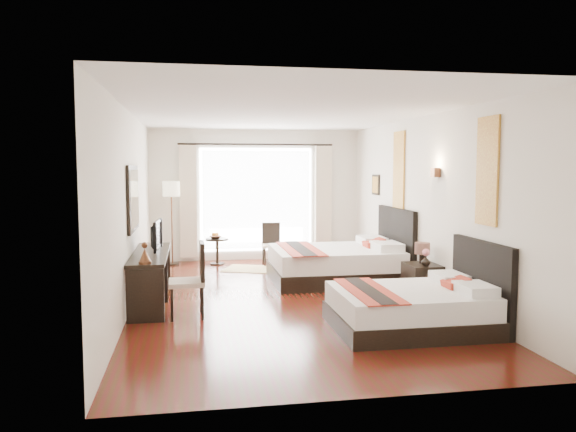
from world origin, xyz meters
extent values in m
cube|color=#3C1A0A|center=(0.00, 0.00, -0.01)|extent=(4.50, 7.50, 0.01)
cube|color=white|center=(0.00, 0.00, 2.79)|extent=(4.50, 7.50, 0.02)
cube|color=silver|center=(2.25, 0.00, 1.40)|extent=(0.01, 7.50, 2.80)
cube|color=silver|center=(-2.25, 0.00, 1.40)|extent=(0.01, 7.50, 2.80)
cube|color=silver|center=(0.00, 3.75, 1.40)|extent=(4.50, 0.01, 2.80)
cube|color=silver|center=(0.00, -3.75, 1.40)|extent=(4.50, 0.01, 2.80)
cube|color=white|center=(0.00, 3.73, 1.30)|extent=(2.40, 0.02, 2.20)
cube|color=white|center=(0.00, 3.67, 1.30)|extent=(2.30, 0.02, 2.10)
cube|color=beige|center=(-1.45, 3.63, 1.28)|extent=(0.35, 0.14, 2.35)
cube|color=beige|center=(1.45, 3.63, 1.28)|extent=(0.35, 0.14, 2.35)
cube|color=#984416|center=(2.23, -1.83, 1.95)|extent=(0.03, 0.50, 1.35)
cube|color=#984416|center=(2.23, 1.17, 1.95)|extent=(0.03, 0.50, 1.35)
cube|color=#482A1A|center=(2.19, -0.43, 1.92)|extent=(0.10, 0.14, 0.14)
cube|color=black|center=(-2.22, 0.09, 1.55)|extent=(0.04, 1.25, 0.95)
cube|color=white|center=(-2.19, 0.09, 1.55)|extent=(0.01, 1.12, 0.82)
cube|color=black|center=(1.24, -1.83, 0.11)|extent=(1.85, 1.44, 0.23)
cube|color=silver|center=(1.24, -1.83, 0.36)|extent=(1.79, 1.40, 0.27)
cube|color=black|center=(2.20, -1.83, 0.54)|extent=(0.08, 1.44, 1.08)
cube|color=maroon|center=(0.72, -1.83, 0.50)|extent=(0.50, 1.50, 0.02)
cube|color=black|center=(1.07, 1.17, 0.13)|extent=(2.18, 1.70, 0.27)
cube|color=silver|center=(1.07, 1.17, 0.43)|extent=(2.12, 1.66, 0.32)
cube|color=black|center=(2.20, 1.17, 0.64)|extent=(0.08, 1.70, 1.28)
cube|color=maroon|center=(0.46, 1.17, 0.59)|extent=(0.58, 1.76, 0.02)
cube|color=black|center=(2.02, -0.43, 0.27)|extent=(0.46, 0.57, 0.55)
cylinder|color=black|center=(2.04, -0.35, 0.60)|extent=(0.10, 0.10, 0.19)
cylinder|color=#462C21|center=(2.04, -0.35, 0.78)|extent=(0.23, 0.23, 0.17)
imported|color=black|center=(2.00, -0.57, 0.57)|extent=(0.16, 0.16, 0.14)
cube|color=black|center=(-1.99, 0.09, 0.38)|extent=(0.50, 2.20, 0.76)
imported|color=black|center=(-1.97, 0.34, 0.98)|extent=(0.15, 0.78, 0.45)
cube|color=beige|center=(-1.47, -0.79, 0.47)|extent=(0.48, 0.48, 0.06)
cube|color=black|center=(-1.26, -0.78, 0.75)|extent=(0.06, 0.44, 0.52)
cylinder|color=black|center=(-1.78, 3.33, 0.02)|extent=(0.26, 0.26, 0.03)
cylinder|color=#482A1A|center=(-1.78, 3.33, 0.75)|extent=(0.03, 0.03, 1.45)
cylinder|color=beige|center=(-1.78, 3.33, 1.56)|extent=(0.34, 0.34, 0.30)
cylinder|color=black|center=(-0.87, 3.24, 0.27)|extent=(0.47, 0.47, 0.54)
imported|color=#402A16|center=(-0.91, 3.21, 0.57)|extent=(0.31, 0.31, 0.06)
cube|color=beige|center=(0.23, 3.00, 0.40)|extent=(0.40, 0.40, 0.05)
cube|color=black|center=(0.24, 3.18, 0.63)|extent=(0.37, 0.05, 0.44)
cube|color=tan|center=(-0.15, 2.54, 0.01)|extent=(1.43, 1.21, 0.01)
camera|label=1|loc=(-1.40, -8.27, 2.00)|focal=35.00mm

